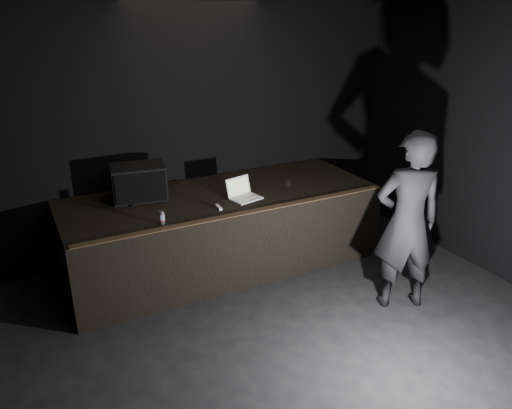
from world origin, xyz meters
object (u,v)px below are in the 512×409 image
object	(u,v)px
stage_riser	(222,229)
laptop	(243,193)
stage_monitor	(139,182)
beer_can	(162,218)
person	(407,222)

from	to	relation	value
stage_riser	laptop	world-z (taller)	laptop
stage_monitor	laptop	world-z (taller)	stage_monitor
stage_monitor	beer_can	distance (m)	0.89
laptop	stage_monitor	bearing A→B (deg)	140.54
laptop	beer_can	distance (m)	1.18
stage_riser	stage_monitor	distance (m)	1.24
stage_riser	beer_can	world-z (taller)	beer_can
stage_monitor	laptop	distance (m)	1.29
beer_can	person	xyz separation A→B (m)	(2.39, -1.25, -0.04)
beer_can	stage_riser	bearing A→B (deg)	30.83
stage_riser	laptop	xyz separation A→B (m)	(0.19, -0.25, 0.56)
stage_riser	beer_can	size ratio (longest dim) A/B	25.92
stage_monitor	laptop	xyz separation A→B (m)	(1.15, -0.56, -0.15)
stage_riser	beer_can	distance (m)	1.25
laptop	beer_can	bearing A→B (deg)	-177.76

